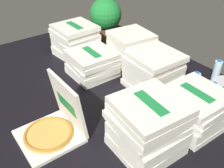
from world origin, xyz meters
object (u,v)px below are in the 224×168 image
(pizza_stack_left_far, at_px, (194,109))
(water_bottle_4, at_px, (195,84))
(open_pizza_box, at_px, (54,126))
(water_bottle_1, at_px, (211,95))
(pizza_stack_left_mid, at_px, (131,46))
(pizza_stack_center_near, at_px, (147,127))
(water_bottle_5, at_px, (197,92))
(potted_plant, at_px, (106,16))
(pizza_stack_right_far, at_px, (153,71))
(water_bottle_2, at_px, (217,71))
(pizza_stack_right_mid, at_px, (75,40))
(pizza_stack_right_near, at_px, (92,63))
(water_bottle_0, at_px, (221,100))

(pizza_stack_left_far, relative_size, water_bottle_4, 1.88)
(open_pizza_box, xyz_separation_m, water_bottle_1, (0.46, 1.15, 0.02))
(pizza_stack_left_mid, bearing_deg, pizza_stack_center_near, -36.00)
(pizza_stack_center_near, height_order, water_bottle_5, pizza_stack_center_near)
(water_bottle_1, distance_m, potted_plant, 1.60)
(pizza_stack_right_far, xyz_separation_m, potted_plant, (-1.10, 0.28, 0.12))
(open_pizza_box, height_order, pizza_stack_left_far, open_pizza_box)
(pizza_stack_center_near, xyz_separation_m, water_bottle_2, (-0.21, 1.08, -0.09))
(potted_plant, bearing_deg, pizza_stack_left_far, -13.56)
(water_bottle_1, xyz_separation_m, water_bottle_2, (-0.19, 0.36, 0.00))
(pizza_stack_left_far, bearing_deg, water_bottle_5, 121.83)
(pizza_stack_left_far, height_order, water_bottle_4, pizza_stack_left_far)
(pizza_stack_left_mid, height_order, pizza_stack_right_mid, pizza_stack_right_mid)
(open_pizza_box, height_order, water_bottle_4, open_pizza_box)
(pizza_stack_left_far, height_order, water_bottle_1, pizza_stack_left_far)
(pizza_stack_right_mid, bearing_deg, water_bottle_4, 18.61)
(water_bottle_4, height_order, water_bottle_5, same)
(pizza_stack_right_mid, bearing_deg, pizza_stack_right_near, -10.69)
(pizza_stack_right_mid, bearing_deg, pizza_stack_center_near, -12.44)
(pizza_stack_left_far, relative_size, water_bottle_1, 1.88)
(pizza_stack_right_near, distance_m, pizza_stack_left_far, 1.05)
(water_bottle_0, height_order, water_bottle_5, same)
(open_pizza_box, bearing_deg, pizza_stack_right_mid, 142.86)
(open_pizza_box, distance_m, potted_plant, 1.70)
(pizza_stack_right_far, xyz_separation_m, pizza_stack_center_near, (0.50, -0.55, 0.02))
(pizza_stack_right_mid, xyz_separation_m, water_bottle_5, (1.35, 0.35, -0.06))
(pizza_stack_right_near, xyz_separation_m, water_bottle_4, (0.80, 0.51, -0.01))
(pizza_stack_left_mid, height_order, pizza_stack_center_near, pizza_stack_center_near)
(pizza_stack_right_far, xyz_separation_m, water_bottle_4, (0.30, 0.20, -0.06))
(pizza_stack_right_far, height_order, pizza_stack_left_far, pizza_stack_right_far)
(water_bottle_0, relative_size, water_bottle_1, 1.00)
(pizza_stack_right_near, relative_size, pizza_stack_left_far, 1.00)
(water_bottle_5, bearing_deg, water_bottle_2, 103.11)
(water_bottle_1, bearing_deg, open_pizza_box, -111.69)
(pizza_stack_right_near, height_order, water_bottle_1, pizza_stack_right_near)
(water_bottle_5, bearing_deg, pizza_stack_left_far, -58.17)
(pizza_stack_right_near, bearing_deg, water_bottle_1, 26.42)
(open_pizza_box, height_order, water_bottle_2, open_pizza_box)
(pizza_stack_right_mid, height_order, water_bottle_1, pizza_stack_right_mid)
(pizza_stack_left_mid, relative_size, water_bottle_2, 2.04)
(water_bottle_1, bearing_deg, water_bottle_0, 5.93)
(water_bottle_4, bearing_deg, water_bottle_5, -43.13)
(water_bottle_1, bearing_deg, water_bottle_5, -150.49)
(pizza_stack_center_near, bearing_deg, water_bottle_0, 84.92)
(pizza_stack_left_mid, xyz_separation_m, water_bottle_1, (1.01, -0.02, -0.04))
(pizza_stack_center_near, xyz_separation_m, water_bottle_5, (-0.12, 0.67, -0.09))
(pizza_stack_right_far, relative_size, water_bottle_0, 1.91)
(pizza_stack_left_mid, relative_size, pizza_stack_right_near, 1.09)
(water_bottle_2, bearing_deg, pizza_stack_right_near, -133.04)
(open_pizza_box, relative_size, water_bottle_5, 1.85)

